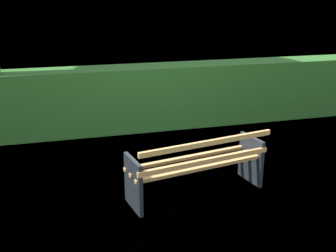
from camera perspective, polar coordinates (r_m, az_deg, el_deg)
name	(u,v)px	position (r m, az deg, el deg)	size (l,w,h in m)	color
ground_plane	(195,193)	(5.62, 3.80, -9.33)	(1400.00, 1400.00, 0.00)	olive
park_bench	(198,165)	(5.39, 4.22, -5.54)	(1.94, 0.91, 0.87)	tan
hedge_row	(148,97)	(8.06, -2.85, 4.08)	(10.64, 0.72, 1.23)	#285B23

